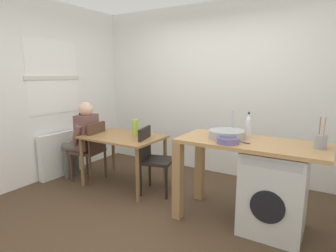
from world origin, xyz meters
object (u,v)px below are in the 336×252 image
object	(u,v)px
chair_person_seat	(92,148)
utensil_crock	(321,141)
dining_table	(123,143)
bottle_tall_green	(248,126)
chair_opposite	(152,156)
washing_machine	(274,191)
vase	(136,128)
mixing_bowl	(228,140)
seated_person	(83,136)

from	to	relation	value
chair_person_seat	utensil_crock	bearing A→B (deg)	-97.16
dining_table	chair_person_seat	distance (m)	0.57
dining_table	bottle_tall_green	bearing A→B (deg)	2.55
chair_opposite	washing_machine	bearing A→B (deg)	69.79
vase	washing_machine	bearing A→B (deg)	-6.61
chair_opposite	washing_machine	world-z (taller)	chair_opposite
chair_person_seat	bottle_tall_green	xyz separation A→B (m)	(2.29, 0.17, 0.54)
utensil_crock	vase	xyz separation A→B (m)	(-2.31, 0.17, -0.13)
dining_table	chair_opposite	bearing A→B (deg)	3.73
washing_machine	mixing_bowl	bearing A→B (deg)	-155.82
dining_table	vase	distance (m)	0.28
dining_table	mixing_bowl	size ratio (longest dim) A/B	4.93
chair_person_seat	bottle_tall_green	size ratio (longest dim) A/B	3.25
washing_machine	mixing_bowl	distance (m)	0.71
dining_table	chair_person_seat	bearing A→B (deg)	-170.61
dining_table	washing_machine	size ratio (longest dim) A/B	1.28
dining_table	utensil_crock	world-z (taller)	utensil_crock
seated_person	utensil_crock	bearing A→B (deg)	-96.80
chair_opposite	utensil_crock	xyz separation A→B (m)	(1.98, -0.10, 0.48)
dining_table	mixing_bowl	world-z (taller)	mixing_bowl
mixing_bowl	utensil_crock	bearing A→B (deg)	17.20
washing_machine	mixing_bowl	xyz separation A→B (m)	(-0.44, -0.20, 0.52)
dining_table	bottle_tall_green	world-z (taller)	bottle_tall_green
dining_table	chair_person_seat	xyz separation A→B (m)	(-0.55, -0.09, -0.14)
chair_opposite	vase	world-z (taller)	vase
washing_machine	vase	bearing A→B (deg)	173.39
mixing_bowl	utensil_crock	size ratio (longest dim) A/B	0.74
seated_person	bottle_tall_green	bearing A→B (deg)	-93.09
vase	mixing_bowl	bearing A→B (deg)	-15.74
washing_machine	vase	xyz separation A→B (m)	(-1.94, 0.22, 0.43)
dining_table	mixing_bowl	distance (m)	1.71
seated_person	washing_machine	xyz separation A→B (m)	(2.79, -0.01, -0.24)
chair_person_seat	seated_person	distance (m)	0.23
seated_person	mixing_bowl	bearing A→B (deg)	-102.63
chair_person_seat	mixing_bowl	bearing A→B (deg)	-103.54
chair_opposite	seated_person	distance (m)	1.20
seated_person	mixing_bowl	distance (m)	2.38
seated_person	bottle_tall_green	world-z (taller)	seated_person
seated_person	bottle_tall_green	xyz separation A→B (m)	(2.45, 0.19, 0.37)
seated_person	utensil_crock	size ratio (longest dim) A/B	4.01
seated_person	chair_opposite	bearing A→B (deg)	-90.64
washing_machine	utensil_crock	size ratio (longest dim) A/B	2.87
seated_person	vase	distance (m)	0.90
chair_opposite	vase	xyz separation A→B (m)	(-0.33, 0.07, 0.35)
dining_table	utensil_crock	bearing A→B (deg)	-1.69
washing_machine	bottle_tall_green	size ratio (longest dim) A/B	3.11
dining_table	vase	size ratio (longest dim) A/B	4.72
seated_person	chair_person_seat	bearing A→B (deg)	-90.00
chair_opposite	mixing_bowl	size ratio (longest dim) A/B	4.04
chair_opposite	dining_table	bearing A→B (deg)	-100.96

